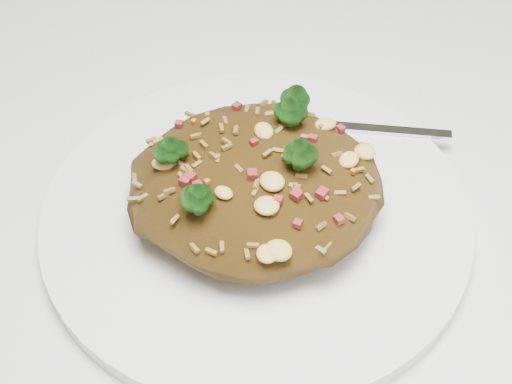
# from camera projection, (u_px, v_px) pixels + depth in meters

# --- Properties ---
(dining_table) EXTENTS (1.20, 0.80, 0.75)m
(dining_table) POSITION_uv_depth(u_px,v_px,m) (273.00, 304.00, 0.57)
(dining_table) COLOR silver
(dining_table) RESTS_ON ground
(plate) EXTENTS (0.30, 0.30, 0.01)m
(plate) POSITION_uv_depth(u_px,v_px,m) (256.00, 213.00, 0.50)
(plate) COLOR white
(plate) RESTS_ON dining_table
(fried_rice) EXTENTS (0.17, 0.16, 0.07)m
(fried_rice) POSITION_uv_depth(u_px,v_px,m) (256.00, 176.00, 0.47)
(fried_rice) COLOR brown
(fried_rice) RESTS_ON plate
(fork) EXTENTS (0.16, 0.04, 0.00)m
(fork) POSITION_uv_depth(u_px,v_px,m) (356.00, 127.00, 0.55)
(fork) COLOR silver
(fork) RESTS_ON plate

